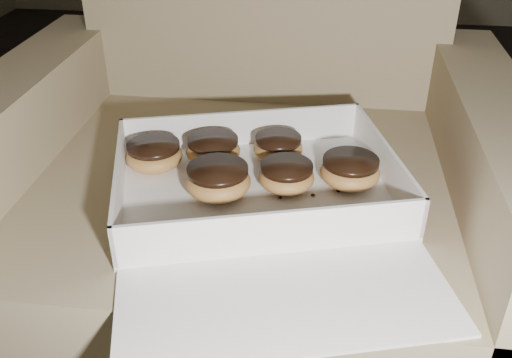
% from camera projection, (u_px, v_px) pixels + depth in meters
% --- Properties ---
extents(floor, '(4.50, 4.50, 0.00)m').
position_uv_depth(floor, '(342.00, 279.00, 1.41)').
color(floor, black).
rests_on(floor, ground).
extents(armchair, '(0.94, 0.80, 0.98)m').
position_uv_depth(armchair, '(249.00, 210.00, 1.12)').
color(armchair, '#877A56').
rests_on(armchair, floor).
extents(bakery_box, '(0.56, 0.61, 0.07)m').
position_uv_depth(bakery_box, '(263.00, 202.00, 0.89)').
color(bakery_box, white).
rests_on(bakery_box, armchair).
extents(donut_a, '(0.09, 0.09, 0.05)m').
position_uv_depth(donut_a, '(213.00, 149.00, 0.99)').
color(donut_a, '#BB7E41').
rests_on(donut_a, bakery_box).
extents(donut_b, '(0.09, 0.09, 0.04)m').
position_uv_depth(donut_b, '(278.00, 147.00, 1.00)').
color(donut_b, '#BB7E41').
rests_on(donut_b, bakery_box).
extents(donut_c, '(0.10, 0.10, 0.05)m').
position_uv_depth(donut_c, '(154.00, 155.00, 0.97)').
color(donut_c, '#BB7E41').
rests_on(donut_c, bakery_box).
extents(donut_d, '(0.09, 0.09, 0.05)m').
position_uv_depth(donut_d, '(287.00, 176.00, 0.92)').
color(donut_d, '#BB7E41').
rests_on(donut_d, bakery_box).
extents(donut_e, '(0.10, 0.10, 0.05)m').
position_uv_depth(donut_e, '(218.00, 180.00, 0.90)').
color(donut_e, '#BB7E41').
rests_on(donut_e, bakery_box).
extents(donut_f, '(0.10, 0.10, 0.05)m').
position_uv_depth(donut_f, '(350.00, 171.00, 0.93)').
color(donut_f, '#BB7E41').
rests_on(donut_f, bakery_box).
extents(crumb_a, '(0.01, 0.01, 0.00)m').
position_uv_depth(crumb_a, '(313.00, 195.00, 0.91)').
color(crumb_a, black).
rests_on(crumb_a, bakery_box).
extents(crumb_b, '(0.01, 0.01, 0.00)m').
position_uv_depth(crumb_b, '(290.00, 213.00, 0.87)').
color(crumb_b, black).
rests_on(crumb_b, bakery_box).
extents(crumb_c, '(0.01, 0.01, 0.00)m').
position_uv_depth(crumb_c, '(338.00, 191.00, 0.92)').
color(crumb_c, black).
rests_on(crumb_c, bakery_box).
extents(crumb_d, '(0.01, 0.01, 0.00)m').
position_uv_depth(crumb_d, '(280.00, 197.00, 0.90)').
color(crumb_d, black).
rests_on(crumb_d, bakery_box).
extents(crumb_e, '(0.01, 0.01, 0.00)m').
position_uv_depth(crumb_e, '(392.00, 204.00, 0.89)').
color(crumb_e, black).
rests_on(crumb_e, bakery_box).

